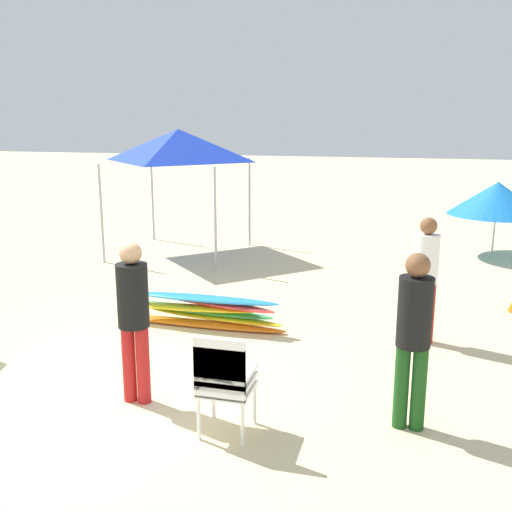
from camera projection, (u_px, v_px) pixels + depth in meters
The scene contains 8 objects.
ground at pixel (87, 394), 6.36m from camera, with size 80.00×80.00×0.00m, color beige.
stacked_plastic_chairs at pixel (224, 377), 5.38m from camera, with size 0.48×0.48×1.02m.
surfboard_pile at pixel (204, 310), 8.40m from camera, with size 2.57×0.68×0.48m.
lifeguard_near_left at pixel (133, 312), 5.99m from camera, with size 0.32×0.32×1.72m.
lifeguard_near_center at pixel (425, 272), 7.65m from camera, with size 0.32×0.32×1.68m.
lifeguard_near_right at pixel (414, 330), 5.45m from camera, with size 0.32×0.32×1.73m.
popup_canopy at pixel (179, 145), 12.46m from camera, with size 2.49×2.49×2.68m.
beach_umbrella_left at pixel (497, 198), 12.42m from camera, with size 2.01×2.01×1.61m.
Camera 1 is at (3.28, -5.18, 2.91)m, focal length 41.32 mm.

